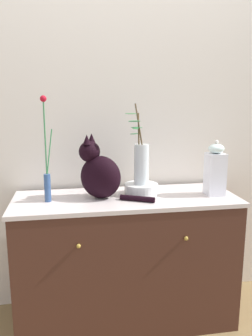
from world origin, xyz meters
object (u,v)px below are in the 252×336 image
at_px(sideboard, 126,260).
at_px(vase_slim_green, 47,170).
at_px(cat_sitting, 99,173).
at_px(vase_glass_clear, 141,162).
at_px(bowl_porcelain, 141,189).
at_px(jar_lidded_porcelain, 215,170).

distance_m(sideboard, vase_slim_green, 0.75).
bearing_deg(cat_sitting, sideboard, -3.70).
bearing_deg(sideboard, vase_glass_clear, 21.35).
bearing_deg(vase_glass_clear, vase_slim_green, -174.61).
height_order(vase_slim_green, vase_glass_clear, vase_slim_green).
xyz_separation_m(bowl_porcelain, vase_glass_clear, (-0.00, -0.00, 0.17)).
xyz_separation_m(vase_slim_green, bowl_porcelain, (0.56, 0.05, -0.15)).
height_order(bowl_porcelain, vase_glass_clear, vase_glass_clear).
bearing_deg(bowl_porcelain, cat_sitting, -173.47).
bearing_deg(bowl_porcelain, vase_slim_green, -174.53).
distance_m(cat_sitting, vase_glass_clear, 0.27).
relative_size(cat_sitting, bowl_porcelain, 2.16).
distance_m(bowl_porcelain, jar_lidded_porcelain, 0.47).
height_order(vase_glass_clear, jar_lidded_porcelain, vase_glass_clear).
xyz_separation_m(vase_glass_clear, jar_lidded_porcelain, (0.45, -0.08, -0.05)).
relative_size(bowl_porcelain, vase_glass_clear, 0.43).
xyz_separation_m(cat_sitting, vase_glass_clear, (0.26, 0.03, 0.05)).
bearing_deg(vase_glass_clear, jar_lidded_porcelain, -10.04).
xyz_separation_m(cat_sitting, vase_slim_green, (-0.30, -0.02, 0.03)).
bearing_deg(vase_glass_clear, sideboard, -158.65).
bearing_deg(jar_lidded_porcelain, vase_glass_clear, 169.96).
height_order(bowl_porcelain, jar_lidded_porcelain, jar_lidded_porcelain).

